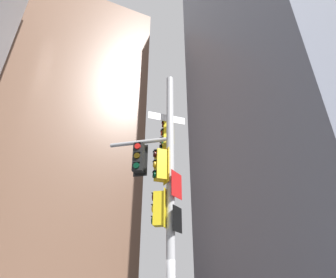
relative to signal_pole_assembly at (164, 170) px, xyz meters
The scene contains 3 objects.
building_tower_right 23.84m from the signal_pole_assembly, 22.07° to the left, with size 14.32×14.32×44.34m, color slate.
building_mid_block 28.68m from the signal_pole_assembly, 97.01° to the left, with size 16.27×16.27×36.42m, color brown.
signal_pole_assembly is the anchor object (origin of this frame).
Camera 1 is at (-3.29, -7.24, 1.99)m, focal length 28.56 mm.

